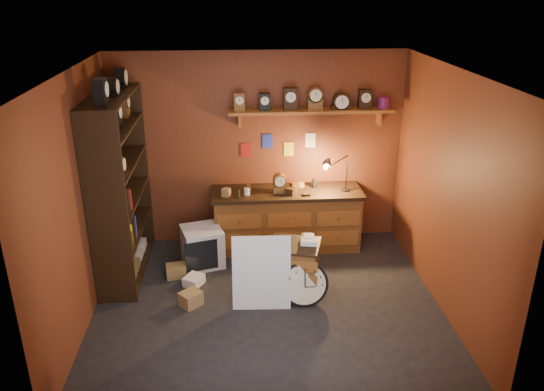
{
  "coord_description": "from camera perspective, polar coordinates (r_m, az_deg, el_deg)",
  "views": [
    {
      "loc": [
        -0.35,
        -5.26,
        3.54
      ],
      "look_at": [
        0.08,
        0.35,
        1.25
      ],
      "focal_mm": 35.0,
      "sensor_mm": 36.0,
      "label": 1
    }
  ],
  "objects": [
    {
      "name": "low_cabinet",
      "position": [
        6.39,
        2.42,
        -7.6
      ],
      "size": [
        0.69,
        0.63,
        0.75
      ],
      "rotation": [
        0.0,
        0.0,
        -0.27
      ],
      "color": "brown",
      "rests_on": "ground"
    },
    {
      "name": "mini_fridge",
      "position": [
        7.11,
        -7.5,
        -5.47
      ],
      "size": [
        0.61,
        0.63,
        0.52
      ],
      "rotation": [
        0.0,
        0.0,
        0.28
      ],
      "color": "silver",
      "rests_on": "ground"
    },
    {
      "name": "floor_box_c",
      "position": [
        6.37,
        -8.73,
        -10.91
      ],
      "size": [
        0.3,
        0.3,
        0.18
      ],
      "primitive_type": "cube",
      "rotation": [
        0.0,
        0.0,
        0.73
      ],
      "color": "#9B7743",
      "rests_on": "ground"
    },
    {
      "name": "big_round_clock",
      "position": [
        6.23,
        3.51,
        -9.46
      ],
      "size": [
        0.56,
        0.18,
        0.56
      ],
      "color": "black",
      "rests_on": "ground"
    },
    {
      "name": "white_panel",
      "position": [
        6.35,
        -1.11,
        -11.69
      ],
      "size": [
        0.68,
        0.22,
        0.88
      ],
      "primitive_type": "cube",
      "rotation": [
        -0.17,
        0.0,
        -0.05
      ],
      "color": "silver",
      "rests_on": "ground"
    },
    {
      "name": "floor_box_a",
      "position": [
        6.97,
        -10.26,
        -7.99
      ],
      "size": [
        0.28,
        0.25,
        0.15
      ],
      "primitive_type": "cube",
      "rotation": [
        0.0,
        0.0,
        0.14
      ],
      "color": "#9B7743",
      "rests_on": "ground"
    },
    {
      "name": "floor",
      "position": [
        6.34,
        -0.48,
        -11.71
      ],
      "size": [
        4.0,
        4.0,
        0.0
      ],
      "primitive_type": "plane",
      "color": "black",
      "rests_on": "ground"
    },
    {
      "name": "shelving_unit",
      "position": [
        6.8,
        -16.36,
        1.6
      ],
      "size": [
        0.47,
        1.6,
        2.58
      ],
      "color": "black",
      "rests_on": "ground"
    },
    {
      "name": "workbench",
      "position": [
        7.43,
        1.62,
        -2.2
      ],
      "size": [
        2.06,
        0.66,
        1.36
      ],
      "color": "brown",
      "rests_on": "ground"
    },
    {
      "name": "floor_box_b",
      "position": [
        6.77,
        -8.41,
        -9.02
      ],
      "size": [
        0.29,
        0.3,
        0.12
      ],
      "primitive_type": "cube",
      "rotation": [
        0.0,
        0.0,
        -0.52
      ],
      "color": "white",
      "rests_on": "ground"
    },
    {
      "name": "room_shell",
      "position": [
        5.68,
        -0.16,
        3.51
      ],
      "size": [
        4.02,
        3.62,
        2.71
      ],
      "color": "brown",
      "rests_on": "ground"
    }
  ]
}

